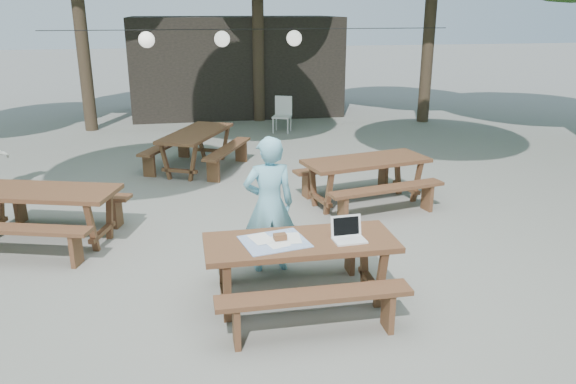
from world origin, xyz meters
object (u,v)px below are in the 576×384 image
(picnic_table_nw, at_px, (44,215))
(woman, at_px, (269,205))
(plastic_chair, at_px, (282,122))
(main_picnic_table, at_px, (300,271))

(picnic_table_nw, bearing_deg, woman, -8.75)
(picnic_table_nw, distance_m, woman, 3.21)
(picnic_table_nw, xyz_separation_m, plastic_chair, (4.42, 6.41, -0.13))
(picnic_table_nw, relative_size, plastic_chair, 2.53)
(main_picnic_table, height_order, woman, woman)
(woman, relative_size, plastic_chair, 1.85)
(woman, bearing_deg, plastic_chair, -102.59)
(main_picnic_table, bearing_deg, picnic_table_nw, 143.00)
(main_picnic_table, height_order, picnic_table_nw, same)
(woman, height_order, plastic_chair, woman)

